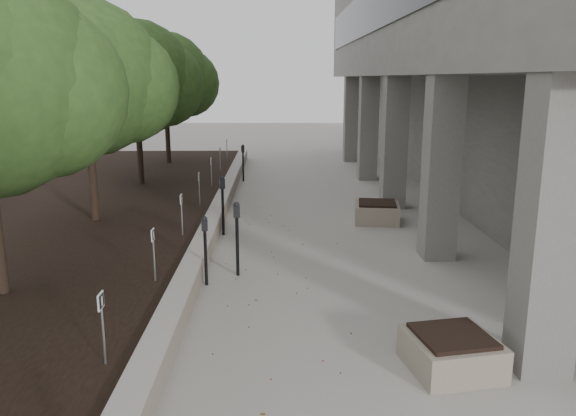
{
  "coord_description": "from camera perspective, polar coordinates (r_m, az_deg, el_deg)",
  "views": [
    {
      "loc": [
        -0.17,
        -6.04,
        3.93
      ],
      "look_at": [
        0.07,
        5.98,
        1.15
      ],
      "focal_mm": 35.14,
      "sensor_mm": 36.0,
      "label": 1
    }
  ],
  "objects": [
    {
      "name": "planter_back",
      "position": [
        15.92,
        8.97,
        -0.38
      ],
      "size": [
        1.37,
        1.37,
        0.56
      ],
      "primitive_type": null,
      "rotation": [
        0.0,
        0.0,
        -0.14
      ],
      "color": "gray",
      "rests_on": "ground"
    },
    {
      "name": "parking_sign_7",
      "position": [
        21.86,
        -6.88,
        4.91
      ],
      "size": [
        0.04,
        0.22,
        0.96
      ],
      "primitive_type": null,
      "color": "black",
      "rests_on": "planting_bed"
    },
    {
      "name": "planting_bed",
      "position": [
        16.38,
        -20.09,
        -0.94
      ],
      "size": [
        7.0,
        26.0,
        0.4
      ],
      "primitive_type": "cube",
      "color": "black",
      "rests_on": "ground"
    },
    {
      "name": "crabapple_tree_3",
      "position": [
        14.8,
        -19.62,
        9.15
      ],
      "size": [
        4.6,
        4.0,
        5.44
      ],
      "primitive_type": null,
      "color": "#294C1D",
      "rests_on": "planting_bed"
    },
    {
      "name": "parking_sign_3",
      "position": [
        10.25,
        -13.41,
        -4.66
      ],
      "size": [
        0.04,
        0.22,
        0.96
      ],
      "primitive_type": null,
      "color": "black",
      "rests_on": "planting_bed"
    },
    {
      "name": "ground",
      "position": [
        7.2,
        0.43,
        -20.01
      ],
      "size": [
        90.0,
        90.0,
        0.0
      ],
      "primitive_type": "plane",
      "color": "#A6A199",
      "rests_on": "ground"
    },
    {
      "name": "parking_meter_2",
      "position": [
        11.39,
        -5.16,
        -3.14
      ],
      "size": [
        0.16,
        0.12,
        1.54
      ],
      "primitive_type": null,
      "rotation": [
        0.0,
        0.0,
        0.08
      ],
      "color": "black",
      "rests_on": "ground"
    },
    {
      "name": "crabapple_tree_4",
      "position": [
        19.61,
        -15.04,
        10.22
      ],
      "size": [
        4.6,
        4.0,
        5.44
      ],
      "primitive_type": null,
      "color": "#294C1D",
      "rests_on": "planting_bed"
    },
    {
      "name": "crabapple_tree_5",
      "position": [
        24.49,
        -12.26,
        10.84
      ],
      "size": [
        4.6,
        4.0,
        5.44
      ],
      "primitive_type": null,
      "color": "#294C1D",
      "rests_on": "planting_bed"
    },
    {
      "name": "parking_meter_4",
      "position": [
        14.38,
        -6.62,
        0.22
      ],
      "size": [
        0.18,
        0.15,
        1.53
      ],
      "primitive_type": null,
      "rotation": [
        0.0,
        0.0,
        0.29
      ],
      "color": "black",
      "rests_on": "ground"
    },
    {
      "name": "parking_sign_2",
      "position": [
        7.53,
        -18.22,
        -11.54
      ],
      "size": [
        0.04,
        0.22,
        0.96
      ],
      "primitive_type": null,
      "color": "black",
      "rests_on": "planting_bed"
    },
    {
      "name": "parking_sign_4",
      "position": [
        13.08,
        -10.7,
        -0.69
      ],
      "size": [
        0.04,
        0.22,
        0.96
      ],
      "primitive_type": null,
      "color": "black",
      "rests_on": "planting_bed"
    },
    {
      "name": "parking_sign_8",
      "position": [
        24.82,
        -6.2,
        5.89
      ],
      "size": [
        0.04,
        0.22,
        0.96
      ],
      "primitive_type": null,
      "color": "black",
      "rests_on": "planting_bed"
    },
    {
      "name": "parking_meter_3",
      "position": [
        10.95,
        -8.35,
        -4.32
      ],
      "size": [
        0.14,
        0.11,
        1.38
      ],
      "primitive_type": null,
      "rotation": [
        0.0,
        0.0,
        0.08
      ],
      "color": "black",
      "rests_on": "ground"
    },
    {
      "name": "parking_sign_5",
      "position": [
        15.98,
        -8.96,
        1.86
      ],
      "size": [
        0.04,
        0.22,
        0.96
      ],
      "primitive_type": null,
      "color": "black",
      "rests_on": "planting_bed"
    },
    {
      "name": "parking_meter_5",
      "position": [
        21.95,
        -4.57,
        4.57
      ],
      "size": [
        0.15,
        0.11,
        1.43
      ],
      "primitive_type": null,
      "rotation": [
        0.0,
        0.0,
        -0.05
      ],
      "color": "black",
      "rests_on": "ground"
    },
    {
      "name": "retaining_wall",
      "position": [
        15.57,
        -7.21,
        -0.75
      ],
      "size": [
        0.39,
        26.0,
        0.5
      ],
      "primitive_type": null,
      "color": "gray",
      "rests_on": "ground"
    },
    {
      "name": "parking_sign_6",
      "position": [
        18.91,
        -7.76,
        3.62
      ],
      "size": [
        0.04,
        0.22,
        0.96
      ],
      "primitive_type": null,
      "color": "black",
      "rests_on": "planting_bed"
    },
    {
      "name": "berry_scatter",
      "position": [
        11.71,
        -0.73,
        -6.52
      ],
      "size": [
        3.3,
        14.1,
        0.02
      ],
      "primitive_type": null,
      "color": "maroon",
      "rests_on": "ground"
    },
    {
      "name": "planter_front",
      "position": [
        8.28,
        16.22,
        -13.77
      ],
      "size": [
        1.32,
        1.32,
        0.53
      ],
      "primitive_type": null,
      "rotation": [
        0.0,
        0.0,
        0.18
      ],
      "color": "gray",
      "rests_on": "ground"
    }
  ]
}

